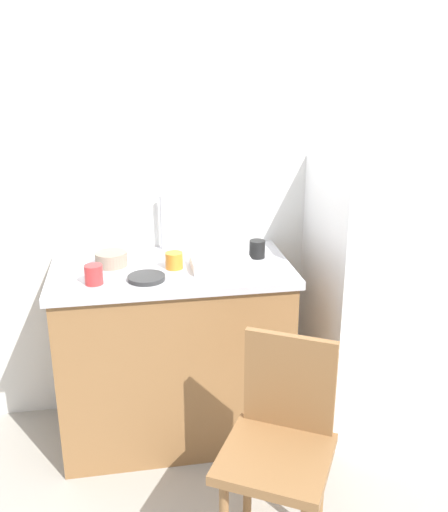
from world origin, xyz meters
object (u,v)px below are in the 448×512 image
hotplate (146,278)px  cup_orange (174,260)px  terracotta_bowl (111,259)px  dish_tray (221,263)px  refrigerator (366,297)px  cup_red (94,275)px  cup_black (257,249)px  chair (280,442)px

hotplate → cup_orange: (0.14, 0.13, 0.03)m
terracotta_bowl → dish_tray: bearing=-13.3°
refrigerator → cup_red: (-1.37, -0.16, 0.28)m
dish_tray → terracotta_bowl: size_ratio=1.83×
refrigerator → dish_tray: refrigerator is taller
cup_orange → cup_black: size_ratio=0.95×
chair → cup_red: (-0.68, 0.66, 0.48)m
refrigerator → dish_tray: bearing=-175.7°
dish_tray → terracotta_bowl: 0.53m
cup_orange → dish_tray: bearing=-8.2°
cup_orange → cup_red: (-0.37, -0.14, 0.00)m
chair → cup_red: cup_red is taller
terracotta_bowl → cup_orange: cup_orange is taller
terracotta_bowl → hotplate: bearing=-54.3°
chair → terracotta_bowl: terracotta_bowl is taller
hotplate → dish_tray: bearing=15.1°
terracotta_bowl → cup_black: size_ratio=1.73×
dish_tray → cup_orange: bearing=171.8°
terracotta_bowl → cup_orange: (0.29, -0.09, 0.01)m
chair → terracotta_bowl: bearing=154.5°
hotplate → cup_black: 0.60m
hotplate → cup_orange: 0.19m
chair → cup_black: size_ratio=10.08×
hotplate → cup_red: 0.23m
refrigerator → cup_black: 0.64m
cup_red → chair: bearing=-43.9°
dish_tray → hotplate: size_ratio=1.65×
refrigerator → chair: bearing=-129.9°
terracotta_bowl → refrigerator: bearing=-2.8°
terracotta_bowl → cup_black: 0.72m
refrigerator → hotplate: (-1.14, -0.15, 0.24)m
hotplate → cup_red: size_ratio=1.94×
chair → cup_black: bearing=112.9°
cup_red → cup_black: size_ratio=0.99×
cup_orange → cup_black: bearing=11.1°
chair → hotplate: size_ratio=5.24×
dish_tray → cup_black: 0.23m
terracotta_bowl → cup_black: cup_black is taller
dish_tray → cup_orange: size_ratio=3.35×
refrigerator → hotplate: refrigerator is taller
dish_tray → cup_black: bearing=29.4°
cup_orange → refrigerator: bearing=1.5°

